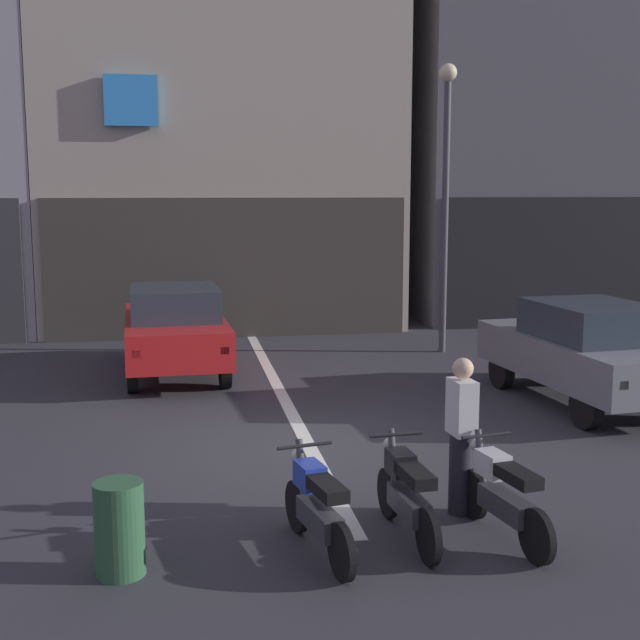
{
  "coord_description": "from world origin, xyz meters",
  "views": [
    {
      "loc": [
        -1.68,
        -10.59,
        3.38
      ],
      "look_at": [
        0.48,
        2.0,
        1.4
      ],
      "focal_mm": 47.31,
      "sensor_mm": 36.0,
      "label": 1
    }
  ],
  "objects_px": {
    "motorcycle_black_row_left_mid": "(407,493)",
    "car_grey_parked_kerbside": "(587,349)",
    "motorcycle_blue_row_leftmost": "(317,507)",
    "trash_bin": "(119,529)",
    "street_lamp": "(446,176)",
    "car_red_crossing_near": "(175,327)",
    "person_by_motorcycles": "(461,435)",
    "car_silver_down_street": "(309,277)",
    "motorcycle_white_row_centre": "(503,494)"
  },
  "relations": [
    {
      "from": "person_by_motorcycles",
      "to": "car_red_crossing_near",
      "type": "bearing_deg",
      "value": 111.81
    },
    {
      "from": "car_red_crossing_near",
      "to": "car_grey_parked_kerbside",
      "type": "xyz_separation_m",
      "value": [
        6.41,
        -3.28,
        0.0
      ]
    },
    {
      "from": "motorcycle_white_row_centre",
      "to": "car_red_crossing_near",
      "type": "bearing_deg",
      "value": 111.21
    },
    {
      "from": "motorcycle_black_row_left_mid",
      "to": "trash_bin",
      "type": "distance_m",
      "value": 2.73
    },
    {
      "from": "car_silver_down_street",
      "to": "person_by_motorcycles",
      "type": "xyz_separation_m",
      "value": [
        -0.87,
        -15.71,
        -0.03
      ]
    },
    {
      "from": "person_by_motorcycles",
      "to": "car_grey_parked_kerbside",
      "type": "bearing_deg",
      "value": 49.41
    },
    {
      "from": "street_lamp",
      "to": "car_red_crossing_near",
      "type": "bearing_deg",
      "value": -166.62
    },
    {
      "from": "motorcycle_black_row_left_mid",
      "to": "car_grey_parked_kerbside",
      "type": "bearing_deg",
      "value": 47.5
    },
    {
      "from": "car_silver_down_street",
      "to": "motorcycle_white_row_centre",
      "type": "bearing_deg",
      "value": -92.41
    },
    {
      "from": "person_by_motorcycles",
      "to": "car_silver_down_street",
      "type": "bearing_deg",
      "value": 86.81
    },
    {
      "from": "car_grey_parked_kerbside",
      "to": "trash_bin",
      "type": "relative_size",
      "value": 4.99
    },
    {
      "from": "trash_bin",
      "to": "motorcycle_blue_row_leftmost",
      "type": "bearing_deg",
      "value": 4.3
    },
    {
      "from": "street_lamp",
      "to": "motorcycle_black_row_left_mid",
      "type": "bearing_deg",
      "value": -109.9
    },
    {
      "from": "car_red_crossing_near",
      "to": "motorcycle_blue_row_leftmost",
      "type": "relative_size",
      "value": 2.53
    },
    {
      "from": "motorcycle_blue_row_leftmost",
      "to": "motorcycle_white_row_centre",
      "type": "height_order",
      "value": "same"
    },
    {
      "from": "motorcycle_blue_row_leftmost",
      "to": "car_red_crossing_near",
      "type": "bearing_deg",
      "value": 99.1
    },
    {
      "from": "motorcycle_white_row_centre",
      "to": "car_grey_parked_kerbside",
      "type": "bearing_deg",
      "value": 55.36
    },
    {
      "from": "car_silver_down_street",
      "to": "motorcycle_blue_row_leftmost",
      "type": "bearing_deg",
      "value": -98.71
    },
    {
      "from": "motorcycle_blue_row_leftmost",
      "to": "trash_bin",
      "type": "height_order",
      "value": "motorcycle_blue_row_leftmost"
    },
    {
      "from": "motorcycle_white_row_centre",
      "to": "person_by_motorcycles",
      "type": "xyz_separation_m",
      "value": [
        -0.19,
        0.71,
        0.4
      ]
    },
    {
      "from": "car_red_crossing_near",
      "to": "motorcycle_white_row_centre",
      "type": "distance_m",
      "value": 8.64
    },
    {
      "from": "car_red_crossing_near",
      "to": "car_silver_down_street",
      "type": "xyz_separation_m",
      "value": [
        3.81,
        8.37,
        0.0
      ]
    },
    {
      "from": "car_grey_parked_kerbside",
      "to": "trash_bin",
      "type": "height_order",
      "value": "car_grey_parked_kerbside"
    },
    {
      "from": "car_silver_down_street",
      "to": "motorcycle_black_row_left_mid",
      "type": "relative_size",
      "value": 2.48
    },
    {
      "from": "motorcycle_blue_row_leftmost",
      "to": "motorcycle_white_row_centre",
      "type": "bearing_deg",
      "value": 0.82
    },
    {
      "from": "car_red_crossing_near",
      "to": "street_lamp",
      "type": "height_order",
      "value": "street_lamp"
    },
    {
      "from": "car_grey_parked_kerbside",
      "to": "trash_bin",
      "type": "bearing_deg",
      "value": -144.53
    },
    {
      "from": "street_lamp",
      "to": "motorcycle_blue_row_leftmost",
      "type": "height_order",
      "value": "street_lamp"
    },
    {
      "from": "car_silver_down_street",
      "to": "street_lamp",
      "type": "relative_size",
      "value": 0.7
    },
    {
      "from": "street_lamp",
      "to": "motorcycle_white_row_centre",
      "type": "bearing_deg",
      "value": -104.45
    },
    {
      "from": "motorcycle_white_row_centre",
      "to": "person_by_motorcycles",
      "type": "height_order",
      "value": "person_by_motorcycles"
    },
    {
      "from": "car_red_crossing_near",
      "to": "person_by_motorcycles",
      "type": "relative_size",
      "value": 2.5
    },
    {
      "from": "car_red_crossing_near",
      "to": "person_by_motorcycles",
      "type": "bearing_deg",
      "value": -68.19
    },
    {
      "from": "motorcycle_blue_row_leftmost",
      "to": "trash_bin",
      "type": "xyz_separation_m",
      "value": [
        -1.79,
        -0.13,
        -0.03
      ]
    },
    {
      "from": "car_red_crossing_near",
      "to": "motorcycle_white_row_centre",
      "type": "height_order",
      "value": "car_red_crossing_near"
    },
    {
      "from": "motorcycle_black_row_left_mid",
      "to": "motorcycle_white_row_centre",
      "type": "distance_m",
      "value": 0.93
    },
    {
      "from": "car_red_crossing_near",
      "to": "car_silver_down_street",
      "type": "distance_m",
      "value": 9.2
    },
    {
      "from": "person_by_motorcycles",
      "to": "trash_bin",
      "type": "height_order",
      "value": "person_by_motorcycles"
    },
    {
      "from": "car_silver_down_street",
      "to": "motorcycle_black_row_left_mid",
      "type": "bearing_deg",
      "value": -95.64
    },
    {
      "from": "street_lamp",
      "to": "motorcycle_black_row_left_mid",
      "type": "xyz_separation_m",
      "value": [
        -3.32,
        -9.19,
        -3.19
      ]
    },
    {
      "from": "motorcycle_blue_row_leftmost",
      "to": "person_by_motorcycles",
      "type": "height_order",
      "value": "person_by_motorcycles"
    },
    {
      "from": "motorcycle_black_row_left_mid",
      "to": "motorcycle_white_row_centre",
      "type": "bearing_deg",
      "value": -10.86
    },
    {
      "from": "car_silver_down_street",
      "to": "motorcycle_white_row_centre",
      "type": "height_order",
      "value": "car_silver_down_street"
    },
    {
      "from": "motorcycle_blue_row_leftmost",
      "to": "motorcycle_white_row_centre",
      "type": "distance_m",
      "value": 1.83
    },
    {
      "from": "car_grey_parked_kerbside",
      "to": "car_silver_down_street",
      "type": "height_order",
      "value": "same"
    },
    {
      "from": "car_silver_down_street",
      "to": "motorcycle_white_row_centre",
      "type": "xyz_separation_m",
      "value": [
        -0.69,
        -16.41,
        -0.43
      ]
    },
    {
      "from": "person_by_motorcycles",
      "to": "trash_bin",
      "type": "relative_size",
      "value": 1.96
    },
    {
      "from": "trash_bin",
      "to": "street_lamp",
      "type": "bearing_deg",
      "value": 57.65
    },
    {
      "from": "street_lamp",
      "to": "person_by_motorcycles",
      "type": "bearing_deg",
      "value": -106.7
    },
    {
      "from": "car_red_crossing_near",
      "to": "motorcycle_blue_row_leftmost",
      "type": "distance_m",
      "value": 8.18
    }
  ]
}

